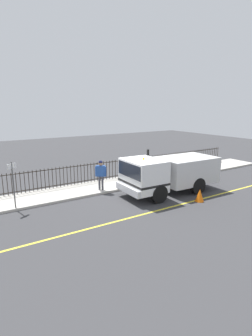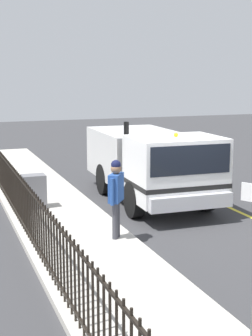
% 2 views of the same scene
% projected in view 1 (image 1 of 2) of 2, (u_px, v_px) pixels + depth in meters
% --- Properties ---
extents(ground_plane, '(59.92, 59.92, 0.00)m').
position_uv_depth(ground_plane, '(132.00, 198.00, 14.74)').
color(ground_plane, '#38383A').
rests_on(ground_plane, ground).
extents(sidewalk_slab, '(2.43, 27.23, 0.13)m').
position_uv_depth(sidewalk_slab, '(108.00, 185.00, 16.94)').
color(sidewalk_slab, '#B7B2A8').
rests_on(sidewalk_slab, ground).
extents(lane_marking, '(0.12, 24.51, 0.01)m').
position_uv_depth(lane_marking, '(157.00, 211.00, 13.01)').
color(lane_marking, yellow).
rests_on(lane_marking, ground).
extents(work_truck, '(2.50, 5.89, 2.47)m').
position_uv_depth(work_truck, '(167.00, 172.00, 15.34)').
color(work_truck, white).
rests_on(work_truck, ground).
extents(worker_standing, '(0.47, 0.54, 1.76)m').
position_uv_depth(worker_standing, '(101.00, 172.00, 15.55)').
color(worker_standing, '#264C99').
rests_on(worker_standing, sidewalk_slab).
extents(iron_fence, '(0.04, 23.19, 1.26)m').
position_uv_depth(iron_fence, '(100.00, 171.00, 17.64)').
color(iron_fence, black).
rests_on(iron_fence, sidewalk_slab).
extents(utility_cabinet, '(0.63, 0.46, 0.92)m').
position_uv_depth(utility_cabinet, '(134.00, 171.00, 18.40)').
color(utility_cabinet, slate).
rests_on(utility_cabinet, sidewalk_slab).
extents(traffic_cone, '(0.47, 0.47, 0.67)m').
position_uv_depth(traffic_cone, '(200.00, 195.00, 14.22)').
color(traffic_cone, orange).
rests_on(traffic_cone, ground).
extents(street_sign, '(0.28, 0.45, 2.27)m').
position_uv_depth(street_sign, '(13.00, 179.00, 12.73)').
color(street_sign, '#4C4C4C').
rests_on(street_sign, sidewalk_slab).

